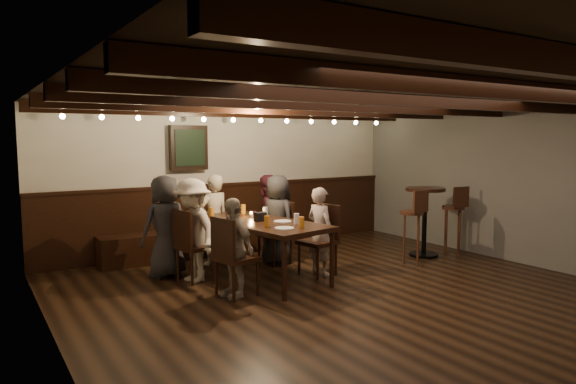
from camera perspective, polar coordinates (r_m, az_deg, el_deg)
room at (r=7.64m, az=-4.04°, el=-0.26°), size 7.00×7.00×7.00m
dining_table at (r=6.98m, az=-3.36°, el=-3.73°), size 1.30×2.24×0.79m
chair_left_near at (r=7.02m, az=-10.29°, el=-7.34°), size 0.51×0.51×0.97m
chair_left_far at (r=6.29m, az=-5.86°, el=-8.82°), size 0.51×0.51×0.97m
chair_right_near at (r=7.86m, az=-1.33°, el=-5.87°), size 0.50×0.50×0.94m
chair_right_far at (r=7.22m, az=3.42°, el=-6.84°), size 0.52×0.52×0.98m
person_bench_left at (r=7.23m, az=-13.47°, el=-3.73°), size 0.76×0.56×1.41m
person_bench_centre at (r=7.82m, az=-8.22°, el=-3.05°), size 0.55×0.41×1.36m
person_bench_right at (r=8.24m, az=-2.45°, el=-2.67°), size 0.72×0.61×1.32m
person_left_near at (r=6.92m, az=-10.56°, el=-4.20°), size 0.66×0.97×1.38m
person_left_far at (r=6.21m, az=-6.11°, el=-6.15°), size 0.41×0.74×1.20m
person_right_near at (r=7.81m, az=-1.17°, el=-3.04°), size 0.54×0.73×1.35m
person_right_far at (r=7.18m, az=3.60°, el=-4.36°), size 0.37×0.49×1.23m
pint_a at (r=7.35m, az=-8.51°, el=-2.23°), size 0.07×0.07×0.14m
pint_b at (r=7.62m, az=-4.99°, el=-1.90°), size 0.07×0.07×0.14m
pint_c at (r=6.86m, az=-5.84°, el=-2.79°), size 0.07×0.07×0.14m
pint_d at (r=7.30m, az=-2.53°, el=-2.23°), size 0.07×0.07×0.14m
pint_e at (r=6.48m, az=-2.36°, el=-3.28°), size 0.07×0.07×0.14m
pint_f at (r=6.68m, az=0.95°, el=-2.99°), size 0.07×0.07×0.14m
pint_g at (r=6.40m, az=1.52°, el=-3.39°), size 0.07×0.07×0.14m
plate_near at (r=6.35m, az=-0.41°, el=-4.04°), size 0.24×0.24×0.01m
plate_far at (r=6.86m, az=-0.61°, el=-3.29°), size 0.24×0.24×0.01m
condiment_caddy at (r=6.93m, az=-3.10°, el=-2.77°), size 0.15×0.10×0.12m
candle at (r=7.27m, az=-4.12°, el=-2.63°), size 0.05×0.05×0.05m
high_top_table at (r=8.55m, az=14.96°, el=-2.09°), size 0.63×0.63×1.11m
bar_stool_left at (r=8.10m, az=13.57°, el=-4.73°), size 0.36×0.37×1.13m
bar_stool_right at (r=8.87m, az=17.84°, el=-3.93°), size 0.36×0.38×1.13m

